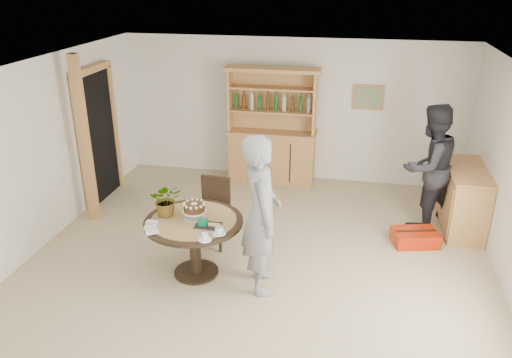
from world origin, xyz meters
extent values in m
plane|color=tan|center=(0.00, 0.00, 0.00)|extent=(7.00, 7.00, 0.00)
cube|color=white|center=(0.00, 3.50, 1.25)|extent=(6.00, 0.04, 2.50)
cube|color=white|center=(-3.00, 0.00, 1.25)|extent=(0.04, 7.00, 2.50)
cube|color=white|center=(0.00, 0.00, 2.50)|extent=(6.00, 7.00, 0.04)
cube|color=tan|center=(1.30, 3.47, 1.55)|extent=(0.52, 0.03, 0.42)
cube|color=#59724C|center=(1.30, 3.45, 1.55)|extent=(0.44, 0.02, 0.34)
cube|color=black|center=(-2.94, 2.00, 1.05)|extent=(0.10, 0.90, 2.10)
cube|color=tan|center=(-2.92, 1.50, 1.05)|extent=(0.12, 0.10, 2.10)
cube|color=tan|center=(-2.92, 2.50, 1.05)|extent=(0.12, 0.10, 2.10)
cube|color=tan|center=(-2.92, 2.00, 2.13)|extent=(0.12, 1.10, 0.10)
cube|color=tan|center=(-2.70, 1.20, 1.25)|extent=(0.12, 0.12, 2.50)
cube|color=tan|center=(-0.30, 3.24, 0.45)|extent=(1.50, 0.50, 0.90)
cube|color=tan|center=(-0.30, 3.24, 0.92)|extent=(1.56, 0.54, 0.04)
cube|color=tan|center=(-0.30, 3.34, 1.47)|extent=(1.50, 0.04, 1.06)
cube|color=tan|center=(-1.03, 3.19, 1.47)|extent=(0.04, 0.34, 1.06)
cube|color=tan|center=(0.43, 3.19, 1.47)|extent=(0.04, 0.34, 1.06)
cube|color=tan|center=(-0.30, 3.19, 1.30)|extent=(1.44, 0.32, 0.03)
cube|color=tan|center=(-0.30, 3.19, 1.70)|extent=(1.44, 0.32, 0.03)
cube|color=tan|center=(-0.30, 3.19, 2.01)|extent=(1.62, 0.40, 0.06)
cylinder|color=#194C1E|center=(-0.86, 3.19, 1.46)|extent=(0.07, 0.07, 0.28)
cylinder|color=#4C2D14|center=(-0.70, 3.19, 1.46)|extent=(0.07, 0.07, 0.28)
cylinder|color=#B2BFB2|center=(-0.54, 3.19, 1.46)|extent=(0.07, 0.07, 0.28)
cylinder|color=#194C1E|center=(-0.38, 3.19, 1.46)|extent=(0.07, 0.07, 0.28)
cylinder|color=#4C2D14|center=(-0.22, 3.19, 1.46)|extent=(0.07, 0.07, 0.28)
cylinder|color=#B2BFB2|center=(-0.06, 3.19, 1.46)|extent=(0.07, 0.07, 0.28)
cylinder|color=#194C1E|center=(0.10, 3.19, 1.46)|extent=(0.07, 0.07, 0.28)
cylinder|color=#4C2D14|center=(0.26, 3.19, 1.46)|extent=(0.07, 0.07, 0.28)
cube|color=tan|center=(2.74, 2.00, 0.45)|extent=(0.50, 1.20, 0.90)
cube|color=tan|center=(2.74, 2.00, 0.92)|extent=(0.54, 1.26, 0.04)
cylinder|color=black|center=(-0.71, 0.08, 0.73)|extent=(1.20, 1.20, 0.04)
cylinder|color=black|center=(-0.71, 0.08, 0.36)|extent=(0.14, 0.14, 0.70)
cylinder|color=black|center=(-0.71, 0.08, 0.01)|extent=(0.56, 0.56, 0.03)
cylinder|color=#A88A51|center=(-0.71, 0.08, 0.76)|extent=(1.04, 1.04, 0.01)
cube|color=black|center=(-0.71, 0.83, 0.45)|extent=(0.45, 0.45, 0.04)
cube|color=black|center=(-0.70, 1.01, 0.70)|extent=(0.42, 0.06, 0.46)
cube|color=black|center=(-0.70, 1.01, 0.92)|extent=(0.42, 0.07, 0.05)
cube|color=black|center=(-0.91, 0.66, 0.22)|extent=(0.03, 0.03, 0.44)
cube|color=black|center=(-0.55, 0.63, 0.22)|extent=(0.03, 0.03, 0.44)
cube|color=black|center=(-0.88, 1.02, 0.22)|extent=(0.03, 0.04, 0.44)
cube|color=black|center=(-0.52, 0.99, 0.22)|extent=(0.03, 0.04, 0.44)
cylinder|color=white|center=(-0.71, 0.13, 0.77)|extent=(0.28, 0.28, 0.01)
cylinder|color=white|center=(-0.71, 0.13, 0.81)|extent=(0.05, 0.05, 0.08)
cylinder|color=white|center=(-0.71, 0.13, 0.85)|extent=(0.30, 0.30, 0.01)
cylinder|color=#4A2C15|center=(-0.71, 0.13, 0.90)|extent=(0.26, 0.26, 0.09)
cylinder|color=white|center=(-0.71, 0.13, 0.95)|extent=(0.08, 0.08, 0.01)
sphere|color=white|center=(-0.59, 0.13, 0.95)|extent=(0.04, 0.04, 0.04)
sphere|color=white|center=(-0.61, 0.19, 0.95)|extent=(0.04, 0.04, 0.04)
sphere|color=white|center=(-0.65, 0.23, 0.95)|extent=(0.04, 0.04, 0.04)
sphere|color=white|center=(-0.71, 0.25, 0.95)|extent=(0.04, 0.04, 0.04)
sphere|color=white|center=(-0.77, 0.23, 0.95)|extent=(0.04, 0.04, 0.04)
sphere|color=white|center=(-0.82, 0.19, 0.95)|extent=(0.04, 0.04, 0.04)
sphere|color=white|center=(-0.83, 0.13, 0.95)|extent=(0.04, 0.04, 0.04)
sphere|color=white|center=(-0.82, 0.07, 0.95)|extent=(0.04, 0.04, 0.04)
sphere|color=white|center=(-0.77, 0.02, 0.95)|extent=(0.04, 0.04, 0.04)
sphere|color=white|center=(-0.71, 0.01, 0.95)|extent=(0.04, 0.04, 0.04)
sphere|color=white|center=(-0.65, 0.02, 0.95)|extent=(0.04, 0.04, 0.04)
sphere|color=white|center=(-0.61, 0.07, 0.95)|extent=(0.04, 0.04, 0.04)
imported|color=#3F7233|center=(-1.06, 0.13, 0.97)|extent=(0.47, 0.44, 0.42)
cube|color=black|center=(-0.49, -0.04, 0.77)|extent=(0.30, 0.20, 0.01)
cube|color=#0D753F|center=(-0.55, -0.04, 0.80)|extent=(0.10, 0.10, 0.06)
cube|color=#0D753F|center=(-0.55, -0.04, 0.83)|extent=(0.11, 0.02, 0.01)
cylinder|color=white|center=(-0.31, -0.20, 0.76)|extent=(0.15, 0.15, 0.01)
imported|color=white|center=(-0.31, -0.20, 0.81)|extent=(0.10, 0.10, 0.08)
cylinder|color=white|center=(-0.43, -0.37, 0.76)|extent=(0.15, 0.15, 0.01)
imported|color=white|center=(-0.43, -0.37, 0.81)|extent=(0.08, 0.08, 0.07)
cube|color=white|center=(-1.16, -0.12, 0.78)|extent=(0.14, 0.08, 0.03)
cube|color=white|center=(-1.13, -0.24, 0.78)|extent=(0.16, 0.11, 0.03)
cube|color=white|center=(-1.07, -0.34, 0.78)|extent=(0.16, 0.14, 0.03)
imported|color=gray|center=(0.14, -0.02, 0.96)|extent=(0.65, 0.80, 1.92)
imported|color=black|center=(2.20, 2.01, 0.92)|extent=(1.14, 1.11, 1.85)
cube|color=red|center=(2.05, 1.38, 0.10)|extent=(0.68, 0.54, 0.20)
cube|color=black|center=(2.05, 1.38, 0.20)|extent=(0.55, 0.18, 0.01)
camera|label=1|loc=(1.09, -5.02, 3.55)|focal=35.00mm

